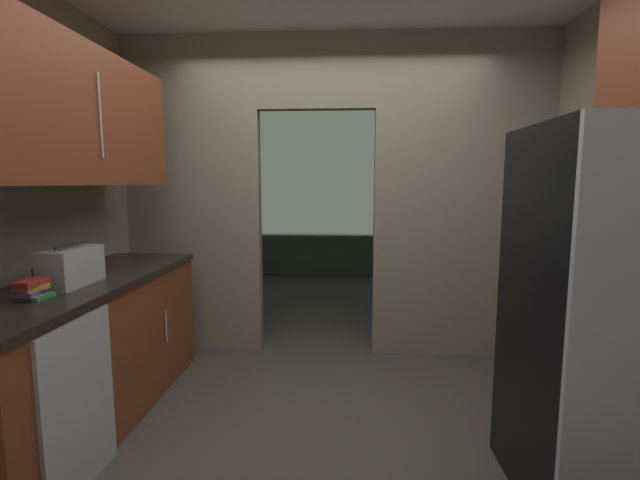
# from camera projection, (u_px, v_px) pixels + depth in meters

# --- Properties ---
(ground) EXTENTS (20.00, 20.00, 0.00)m
(ground) POSITION_uv_depth(u_px,v_px,m) (326.00, 437.00, 2.63)
(ground) COLOR #47423D
(kitchen_partition) EXTENTS (3.58, 0.12, 2.69)m
(kitchen_partition) POSITION_uv_depth(u_px,v_px,m) (339.00, 189.00, 3.82)
(kitchen_partition) COLOR gray
(kitchen_partition) RESTS_ON ground
(adjoining_room_shell) EXTENTS (3.58, 3.35, 2.69)m
(adjoining_room_shell) POSITION_uv_depth(u_px,v_px,m) (339.00, 193.00, 6.04)
(adjoining_room_shell) COLOR slate
(adjoining_room_shell) RESTS_ON ground
(refrigerator) EXTENTS (0.86, 0.80, 1.73)m
(refrigerator) POSITION_uv_depth(u_px,v_px,m) (624.00, 320.00, 2.01)
(refrigerator) COLOR black
(refrigerator) RESTS_ON ground
(lower_cabinet_run) EXTENTS (0.65, 2.06, 0.90)m
(lower_cabinet_run) POSITION_uv_depth(u_px,v_px,m) (86.00, 353.00, 2.73)
(lower_cabinet_run) COLOR brown
(lower_cabinet_run) RESTS_ON ground
(dishwasher) EXTENTS (0.02, 0.56, 0.84)m
(dishwasher) POSITION_uv_depth(u_px,v_px,m) (80.00, 406.00, 2.14)
(dishwasher) COLOR #B7BABC
(dishwasher) RESTS_ON ground
(upper_cabinet_counterside) EXTENTS (0.36, 1.85, 0.79)m
(upper_cabinet_counterside) POSITION_uv_depth(u_px,v_px,m) (69.00, 115.00, 2.55)
(upper_cabinet_counterside) COLOR brown
(boombox) EXTENTS (0.18, 0.39, 0.24)m
(boombox) POSITION_uv_depth(u_px,v_px,m) (71.00, 267.00, 2.53)
(boombox) COLOR #B2B2B7
(boombox) RESTS_ON lower_cabinet_run
(book_stack) EXTENTS (0.14, 0.16, 0.10)m
(book_stack) POSITION_uv_depth(u_px,v_px,m) (32.00, 290.00, 2.24)
(book_stack) COLOR #388C47
(book_stack) RESTS_ON lower_cabinet_run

